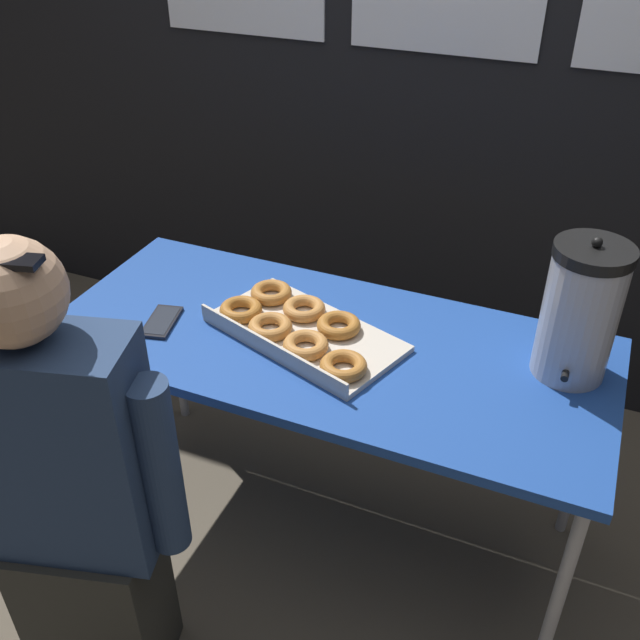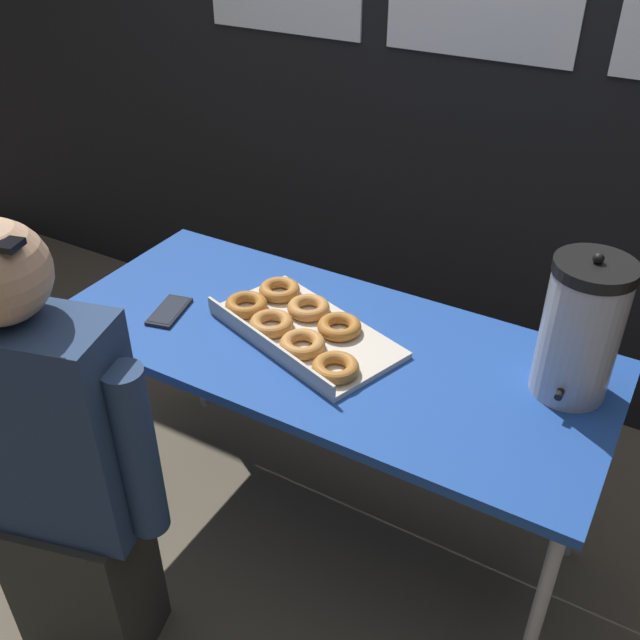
# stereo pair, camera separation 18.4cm
# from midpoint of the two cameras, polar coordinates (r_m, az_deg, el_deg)

# --- Properties ---
(ground_plane) EXTENTS (12.00, 12.00, 0.00)m
(ground_plane) POSITION_cam_midpoint_polar(r_m,az_deg,el_deg) (2.37, -1.90, -16.07)
(ground_plane) COLOR brown
(back_wall) EXTENTS (6.00, 0.11, 2.68)m
(back_wall) POSITION_cam_midpoint_polar(r_m,az_deg,el_deg) (2.51, 7.98, 22.96)
(back_wall) COLOR black
(back_wall) RESTS_ON ground
(folding_table) EXTENTS (1.48, 0.65, 0.72)m
(folding_table) POSITION_cam_midpoint_polar(r_m,az_deg,el_deg) (1.90, -2.28, -2.93)
(folding_table) COLOR #1E479E
(folding_table) RESTS_ON ground
(donut_box) EXTENTS (0.57, 0.42, 0.05)m
(donut_box) POSITION_cam_midpoint_polar(r_m,az_deg,el_deg) (1.88, -4.53, -0.76)
(donut_box) COLOR beige
(donut_box) RESTS_ON folding_table
(coffee_urn) EXTENTS (0.18, 0.21, 0.37)m
(coffee_urn) POSITION_cam_midpoint_polar(r_m,az_deg,el_deg) (1.74, 17.31, 0.52)
(coffee_urn) COLOR #B7B7BC
(coffee_urn) RESTS_ON folding_table
(cell_phone) EXTENTS (0.11, 0.16, 0.01)m
(cell_phone) POSITION_cam_midpoint_polar(r_m,az_deg,el_deg) (2.00, -15.16, -0.22)
(cell_phone) COLOR black
(cell_phone) RESTS_ON folding_table
(person_seated) EXTENTS (0.52, 0.29, 1.25)m
(person_seated) POSITION_cam_midpoint_polar(r_m,az_deg,el_deg) (1.74, -22.37, -13.42)
(person_seated) COLOR #33332D
(person_seated) RESTS_ON ground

